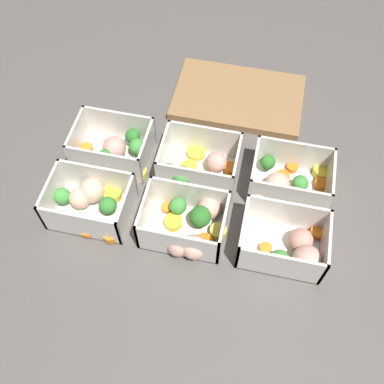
{
  "coord_description": "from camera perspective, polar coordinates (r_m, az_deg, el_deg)",
  "views": [
    {
      "loc": [
        0.1,
        -0.44,
        0.74
      ],
      "look_at": [
        0.0,
        0.0,
        0.03
      ],
      "focal_mm": 42.0,
      "sensor_mm": 36.0,
      "label": 1
    }
  ],
  "objects": [
    {
      "name": "container_near_left",
      "position": [
        0.85,
        -12.79,
        -1.09
      ],
      "size": [
        0.15,
        0.13,
        0.08
      ],
      "color": "silver",
      "rests_on": "ground_plane"
    },
    {
      "name": "container_far_center",
      "position": [
        0.87,
        0.76,
        3.34
      ],
      "size": [
        0.15,
        0.12,
        0.08
      ],
      "color": "silver",
      "rests_on": "ground_plane"
    },
    {
      "name": "cutting_board",
      "position": [
        1.02,
        5.89,
        11.87
      ],
      "size": [
        0.28,
        0.18,
        0.02
      ],
      "color": "olive",
      "rests_on": "ground_plane"
    },
    {
      "name": "container_near_center",
      "position": [
        0.8,
        -0.24,
        -4.23
      ],
      "size": [
        0.16,
        0.14,
        0.08
      ],
      "color": "silver",
      "rests_on": "ground_plane"
    },
    {
      "name": "container_far_left",
      "position": [
        0.91,
        -9.55,
        5.51
      ],
      "size": [
        0.16,
        0.12,
        0.08
      ],
      "color": "silver",
      "rests_on": "ground_plane"
    },
    {
      "name": "ground_plane",
      "position": [
        0.86,
        0.0,
        -0.95
      ],
      "size": [
        4.0,
        4.0,
        0.0
      ],
      "primitive_type": "plane",
      "color": "#56514C"
    },
    {
      "name": "container_far_right",
      "position": [
        0.87,
        11.9,
        1.34
      ],
      "size": [
        0.16,
        0.13,
        0.08
      ],
      "color": "silver",
      "rests_on": "ground_plane"
    },
    {
      "name": "container_near_right",
      "position": [
        0.8,
        12.47,
        -6.86
      ],
      "size": [
        0.15,
        0.11,
        0.08
      ],
      "color": "silver",
      "rests_on": "ground_plane"
    }
  ]
}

